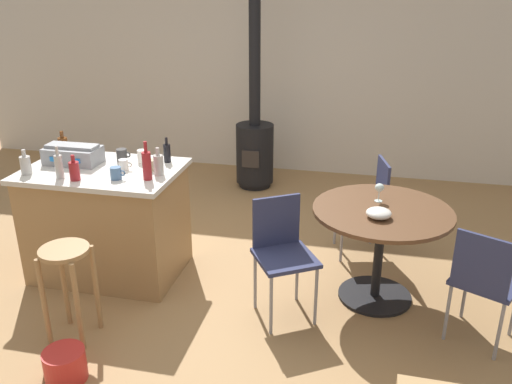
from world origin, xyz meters
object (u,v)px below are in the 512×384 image
at_px(cup_4, 122,155).
at_px(plastic_bucket, 65,365).
at_px(folding_chair_far, 368,199).
at_px(toolbox, 73,155).
at_px(dining_table, 381,231).
at_px(bottle_1, 63,146).
at_px(bottle_3, 167,153).
at_px(bottle_5, 158,164).
at_px(wine_glass, 379,188).
at_px(bottle_0, 147,165).
at_px(folding_chair_near, 484,278).
at_px(cup_2, 124,165).
at_px(wooden_stool, 67,274).
at_px(cup_3, 151,165).
at_px(wood_stove, 255,142).
at_px(bottle_2, 59,166).
at_px(bottle_6, 74,170).
at_px(bottle_4, 26,165).
at_px(cup_1, 142,156).
at_px(folding_chair_left, 282,248).
at_px(serving_bowl, 379,213).
at_px(kitchen_island, 108,221).
at_px(cup_0, 116,173).

height_order(cup_4, plastic_bucket, cup_4).
xyz_separation_m(folding_chair_far, toolbox, (-2.37, -0.74, 0.48)).
relative_size(dining_table, bottle_1, 4.99).
xyz_separation_m(bottle_3, bottle_5, (0.05, -0.30, 0.00)).
bearing_deg(wine_glass, bottle_0, -168.04).
bearing_deg(folding_chair_near, cup_2, 172.21).
relative_size(wooden_stool, cup_2, 6.26).
distance_m(folding_chair_near, cup_3, 2.55).
height_order(wood_stove, bottle_2, wood_stove).
distance_m(folding_chair_near, bottle_1, 3.45).
bearing_deg(bottle_0, wine_glass, 11.96).
xyz_separation_m(bottle_5, bottle_6, (-0.57, -0.25, -0.01)).
relative_size(bottle_4, cup_2, 1.79).
bearing_deg(cup_3, bottle_1, 166.74).
bearing_deg(wine_glass, cup_2, -174.22).
distance_m(bottle_3, cup_1, 0.20).
distance_m(dining_table, toolbox, 2.52).
bearing_deg(wooden_stool, folding_chair_left, 24.41).
xyz_separation_m(folding_chair_left, cup_4, (-1.44, 0.49, 0.45)).
relative_size(bottle_3, bottle_4, 1.06).
xyz_separation_m(serving_bowl, plastic_bucket, (-1.84, -1.20, -0.69)).
bearing_deg(bottle_4, plastic_bucket, -51.62).
relative_size(bottle_1, bottle_3, 0.99).
xyz_separation_m(bottle_2, bottle_5, (0.70, 0.23, -0.01)).
xyz_separation_m(kitchen_island, dining_table, (2.20, 0.07, 0.11)).
bearing_deg(cup_1, kitchen_island, -141.56).
xyz_separation_m(folding_chair_far, wine_glass, (0.08, -0.59, 0.34)).
bearing_deg(bottle_0, bottle_6, -165.90).
bearing_deg(bottle_1, folding_chair_near, -10.39).
xyz_separation_m(toolbox, cup_3, (0.68, -0.02, -0.03)).
height_order(bottle_0, bottle_2, bottle_0).
height_order(cup_2, cup_3, same).
distance_m(wooden_stool, wood_stove, 3.17).
distance_m(toolbox, cup_0, 0.57).
height_order(bottle_0, bottle_1, bottle_0).
bearing_deg(bottle_3, serving_bowl, -11.96).
bearing_deg(bottle_6, cup_4, 73.95).
relative_size(toolbox, bottle_2, 1.76).
xyz_separation_m(cup_3, cup_4, (-0.33, 0.16, 0.01)).
relative_size(folding_chair_left, bottle_3, 4.25).
bearing_deg(plastic_bucket, folding_chair_left, 41.01).
height_order(cup_3, plastic_bucket, cup_3).
distance_m(folding_chair_far, bottle_2, 2.57).
bearing_deg(toolbox, bottle_3, 15.16).
xyz_separation_m(dining_table, bottle_0, (-1.74, -0.22, 0.46)).
relative_size(wooden_stool, toolbox, 1.56).
bearing_deg(folding_chair_near, cup_3, 170.65).
xyz_separation_m(bottle_6, serving_bowl, (2.24, 0.19, -0.21)).
relative_size(bottle_1, serving_bowl, 1.15).
height_order(kitchen_island, serving_bowl, kitchen_island).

